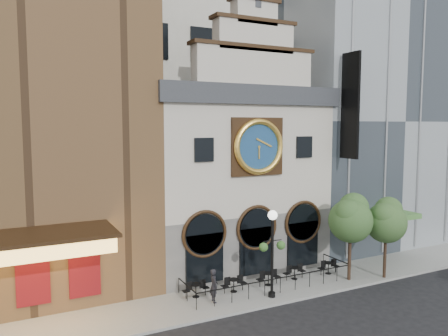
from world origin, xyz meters
TOP-DOWN VIEW (x-y plane):
  - ground at (0.00, 0.00)m, footprint 120.00×120.00m
  - sidewalk at (0.00, 2.50)m, footprint 44.00×5.00m
  - clock_building at (0.00, 7.82)m, footprint 12.60×8.78m
  - theater_building at (-13.00, 9.96)m, footprint 14.00×15.60m
  - retail_building at (12.99, 9.99)m, footprint 14.00×14.40m
  - office_tower at (0.00, 20.00)m, footprint 20.00×16.00m
  - cafe_railing at (0.00, 2.50)m, footprint 10.60×2.60m
  - bistro_0 at (-4.63, 2.83)m, footprint 1.58×0.68m
  - bistro_1 at (-2.35, 2.56)m, footprint 1.58×0.68m
  - bistro_2 at (0.03, 2.54)m, footprint 1.58×0.68m
  - bistro_3 at (2.09, 2.70)m, footprint 1.58×0.68m
  - bistro_4 at (4.67, 2.53)m, footprint 1.58×0.68m
  - pedestrian at (-4.02, 1.75)m, footprint 0.54×0.74m
  - lamppost at (-0.77, 0.92)m, footprint 1.59×0.63m
  - tree_left at (7.49, 0.43)m, footprint 2.67×2.57m
  - tree_right at (5.16, 1.11)m, footprint 2.84×2.73m

SIDE VIEW (x-z plane):
  - ground at x=0.00m, z-range 0.00..0.00m
  - sidewalk at x=0.00m, z-range 0.00..0.15m
  - cafe_railing at x=0.00m, z-range 0.15..1.05m
  - bistro_0 at x=-4.63m, z-range 0.16..1.06m
  - bistro_1 at x=-2.35m, z-range 0.16..1.06m
  - bistro_2 at x=0.03m, z-range 0.16..1.06m
  - bistro_3 at x=2.09m, z-range 0.16..1.06m
  - bistro_4 at x=4.67m, z-range 0.16..1.06m
  - pedestrian at x=-4.02m, z-range 0.15..2.02m
  - lamppost at x=-0.77m, z-range 0.74..5.74m
  - tree_left at x=7.49m, z-range 1.35..6.49m
  - tree_right at x=5.16m, z-range 1.43..6.89m
  - clock_building at x=0.00m, z-range -2.64..16.01m
  - retail_building at x=12.99m, z-range 0.14..20.14m
  - theater_building at x=-13.00m, z-range 0.10..25.10m
  - office_tower at x=0.00m, z-range 0.00..40.00m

